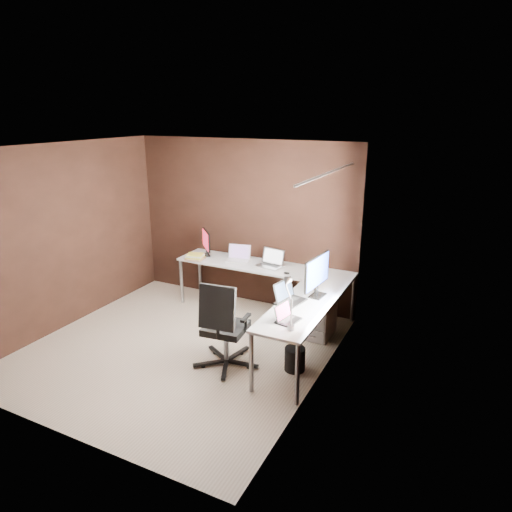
{
  "coord_description": "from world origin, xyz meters",
  "views": [
    {
      "loc": [
        3.16,
        -4.19,
        2.9
      ],
      "look_at": [
        0.63,
        0.95,
        1.05
      ],
      "focal_mm": 32.0,
      "sensor_mm": 36.0,
      "label": 1
    }
  ],
  "objects": [
    {
      "name": "wastebasket",
      "position": [
        1.5,
        0.19,
        0.14
      ],
      "size": [
        0.3,
        0.3,
        0.28
      ],
      "primitive_type": "cylinder",
      "rotation": [
        0.0,
        0.0,
        0.27
      ],
      "color": "black",
      "rests_on": "ground"
    },
    {
      "name": "laptop_black_big",
      "position": [
        1.3,
        0.44,
        0.78
      ],
      "size": [
        0.33,
        0.41,
        0.24
      ],
      "rotation": [
        0.0,
        0.0,
        1.37
      ],
      "color": "black",
      "rests_on": "desk"
    },
    {
      "name": "office_chair",
      "position": [
        0.73,
        -0.08,
        0.32
      ],
      "size": [
        0.6,
        0.6,
        1.08
      ],
      "rotation": [
        0.0,
        0.0,
        0.11
      ],
      "color": "black",
      "rests_on": "ground"
    },
    {
      "name": "desk_lamp",
      "position": [
        1.54,
        -0.16,
        1.07
      ],
      "size": [
        0.18,
        0.21,
        0.53
      ],
      "rotation": [
        0.0,
        0.0,
        0.08
      ],
      "color": "slate",
      "rests_on": "desk"
    },
    {
      "name": "mouse_corner",
      "position": [
        0.93,
        1.3,
        0.75
      ],
      "size": [
        0.1,
        0.08,
        0.03
      ],
      "primitive_type": "ellipsoid",
      "rotation": [
        0.0,
        0.0,
        -0.36
      ],
      "color": "black",
      "rests_on": "desk"
    },
    {
      "name": "monitor_left",
      "position": [
        -0.52,
        1.53,
        0.96
      ],
      "size": [
        0.33,
        0.35,
        0.4
      ],
      "rotation": [
        0.0,
        0.0,
        -0.82
      ],
      "color": "black",
      "rests_on": "desk"
    },
    {
      "name": "drawer_pedestal",
      "position": [
        1.43,
        1.15,
        0.3
      ],
      "size": [
        0.42,
        0.5,
        0.6
      ],
      "primitive_type": "cube",
      "color": "silver",
      "rests_on": "ground"
    },
    {
      "name": "monitor_right",
      "position": [
        1.54,
        0.75,
        1.02
      ],
      "size": [
        0.17,
        0.62,
        0.51
      ],
      "rotation": [
        0.0,
        0.0,
        1.47
      ],
      "color": "black",
      "rests_on": "desk"
    },
    {
      "name": "book_stack",
      "position": [
        -0.58,
        1.3,
        0.77
      ],
      "size": [
        0.29,
        0.25,
        0.08
      ],
      "rotation": [
        0.0,
        0.0,
        0.21
      ],
      "color": "tan",
      "rests_on": "desk"
    },
    {
      "name": "laptop_silver",
      "position": [
        0.58,
        1.53,
        0.78
      ],
      "size": [
        0.4,
        0.31,
        0.24
      ],
      "rotation": [
        0.0,
        0.0,
        -0.16
      ],
      "color": "silver",
      "rests_on": "desk"
    },
    {
      "name": "mouse_left",
      "position": [
        -0.5,
        1.37,
        0.75
      ],
      "size": [
        0.1,
        0.07,
        0.04
      ],
      "primitive_type": "ellipsoid",
      "rotation": [
        0.0,
        0.0,
        0.05
      ],
      "color": "black",
      "rests_on": "desk"
    },
    {
      "name": "room",
      "position": [
        0.34,
        0.07,
        1.28
      ],
      "size": [
        3.6,
        3.6,
        2.5
      ],
      "color": "#C5B399",
      "rests_on": "ground"
    },
    {
      "name": "laptop_black_small",
      "position": [
        1.48,
        -0.04,
        0.77
      ],
      "size": [
        0.24,
        0.3,
        0.19
      ],
      "rotation": [
        0.0,
        0.0,
        1.39
      ],
      "color": "black",
      "rests_on": "desk"
    },
    {
      "name": "laptop_white",
      "position": [
        0.04,
        1.54,
        0.78
      ],
      "size": [
        0.38,
        0.31,
        0.23
      ],
      "rotation": [
        0.0,
        0.0,
        0.21
      ],
      "color": "silver",
      "rests_on": "desk"
    },
    {
      "name": "desk",
      "position": [
        0.84,
        1.04,
        0.68
      ],
      "size": [
        2.65,
        2.25,
        0.73
      ],
      "color": "silver",
      "rests_on": "ground"
    }
  ]
}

